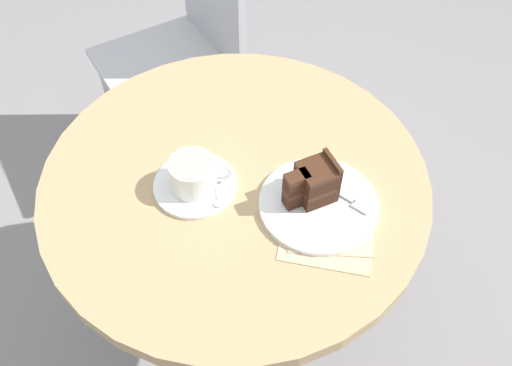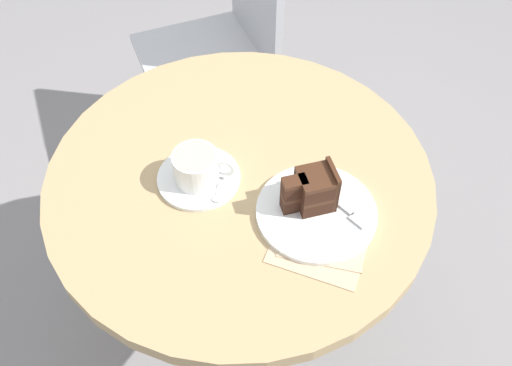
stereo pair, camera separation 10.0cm
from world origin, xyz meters
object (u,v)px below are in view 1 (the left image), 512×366
(fork, at_px, (346,197))
(teaspoon, at_px, (218,191))
(coffee_cup, at_px, (194,174))
(napkin, at_px, (329,225))
(cafe_chair, at_px, (188,37))
(saucer, at_px, (195,185))
(cake_plate, at_px, (318,204))
(cake_slice, at_px, (314,183))

(fork, bearing_deg, teaspoon, -145.66)
(coffee_cup, xyz_separation_m, napkin, (0.24, -0.11, -0.04))
(napkin, height_order, cafe_chair, cafe_chair)
(saucer, bearing_deg, cafe_chair, 91.74)
(saucer, bearing_deg, coffee_cup, -85.94)
(cake_plate, height_order, cafe_chair, cafe_chair)
(cafe_chair, bearing_deg, teaspoon, -20.54)
(teaspoon, xyz_separation_m, cake_plate, (0.19, -0.05, -0.01))
(teaspoon, distance_m, napkin, 0.22)
(coffee_cup, bearing_deg, cake_plate, -16.05)
(napkin, bearing_deg, fork, 52.61)
(cake_plate, xyz_separation_m, cafe_chair, (-0.25, 0.80, -0.19))
(fork, bearing_deg, cake_plate, -130.13)
(cake_slice, bearing_deg, fork, -9.62)
(saucer, bearing_deg, fork, -12.92)
(saucer, height_order, cafe_chair, cafe_chair)
(saucer, bearing_deg, cake_slice, -13.84)
(coffee_cup, relative_size, cake_slice, 1.12)
(cake_plate, distance_m, cafe_chair, 0.86)
(cake_slice, relative_size, napkin, 0.51)
(fork, bearing_deg, cake_slice, -145.70)
(teaspoon, distance_m, cake_slice, 0.18)
(cake_slice, xyz_separation_m, cafe_chair, (-0.24, 0.78, -0.23))
(cake_slice, height_order, napkin, cake_slice)
(saucer, xyz_separation_m, coffee_cup, (0.00, -0.00, 0.04))
(saucer, xyz_separation_m, cafe_chair, (-0.02, 0.73, -0.18))
(teaspoon, bearing_deg, cake_plate, 75.82)
(fork, distance_m, cafe_chair, 0.87)
(cake_slice, xyz_separation_m, fork, (0.06, -0.01, -0.04))
(coffee_cup, height_order, cafe_chair, cafe_chair)
(coffee_cup, relative_size, cafe_chair, 0.14)
(cake_plate, relative_size, napkin, 1.08)
(saucer, relative_size, cake_plate, 0.72)
(coffee_cup, bearing_deg, teaspoon, -25.57)
(fork, bearing_deg, napkin, -83.47)
(teaspoon, bearing_deg, cake_slice, 80.00)
(fork, bearing_deg, coffee_cup, -148.23)
(saucer, relative_size, coffee_cup, 1.37)
(cake_plate, bearing_deg, cake_slice, 122.89)
(saucer, height_order, napkin, saucer)
(cake_slice, bearing_deg, teaspoon, 170.44)
(cake_slice, height_order, cafe_chair, cafe_chair)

